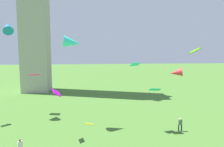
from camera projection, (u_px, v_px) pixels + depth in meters
person_1 at (180, 124)px, 30.25m from camera, size 0.53×0.29×1.73m
person_3 at (20, 146)px, 23.66m from camera, size 0.52×0.45×1.72m
kite_flying_1 at (72, 43)px, 31.02m from camera, size 2.54×1.77×1.91m
kite_flying_2 at (195, 51)px, 30.19m from camera, size 1.88×1.91×0.94m
kite_flying_3 at (155, 90)px, 29.72m from camera, size 1.36×0.90×0.50m
kite_flying_4 at (89, 124)px, 21.10m from camera, size 1.02×0.84×0.33m
kite_flying_6 at (56, 93)px, 27.35m from camera, size 1.19×1.60×0.85m
kite_flying_7 at (34, 75)px, 37.52m from camera, size 1.78×1.37×0.47m
kite_flying_8 at (8, 27)px, 35.49m from camera, size 2.42×3.04×2.49m
kite_flying_9 at (176, 73)px, 24.55m from camera, size 1.61×1.31×1.10m
kite_flying_10 at (135, 64)px, 30.00m from camera, size 1.38×1.10×0.58m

